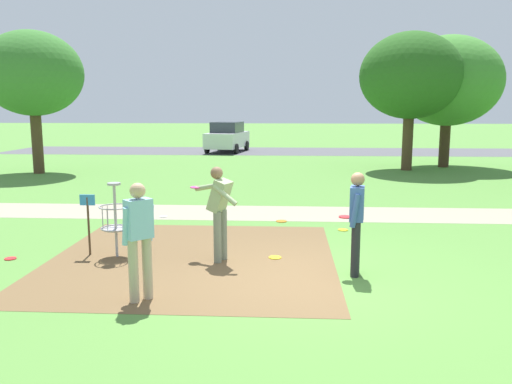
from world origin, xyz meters
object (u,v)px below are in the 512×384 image
at_px(disc_golf_basket, 112,217).
at_px(frisbee_by_tee, 163,216).
at_px(player_waiting_left, 219,207).
at_px(frisbee_near_basket, 275,258).
at_px(player_foreground_watching, 139,235).
at_px(frisbee_mid_grass, 343,230).
at_px(tree_mid_center, 411,76).
at_px(player_throwing, 356,218).
at_px(tree_near_left, 33,74).
at_px(frisbee_far_left, 10,259).
at_px(frisbee_far_right, 281,221).
at_px(tree_near_right, 448,81).
at_px(parked_car_leftmost, 227,137).

xyz_separation_m(disc_golf_basket, frisbee_by_tee, (0.08, 3.53, -0.74)).
bearing_deg(player_waiting_left, frisbee_near_basket, 12.63).
distance_m(player_foreground_watching, frisbee_mid_grass, 5.68).
height_order(frisbee_near_basket, frisbee_by_tee, same).
bearing_deg(tree_mid_center, frisbee_by_tee, -128.85).
height_order(player_throwing, tree_near_left, tree_near_left).
bearing_deg(player_foreground_watching, tree_mid_center, 65.46).
height_order(frisbee_far_left, tree_mid_center, tree_mid_center).
height_order(player_waiting_left, tree_mid_center, tree_mid_center).
height_order(frisbee_far_right, tree_mid_center, tree_mid_center).
height_order(frisbee_far_left, tree_near_right, tree_near_right).
distance_m(player_waiting_left, frisbee_mid_grass, 3.64).
bearing_deg(player_throwing, disc_golf_basket, 169.67).
bearing_deg(player_throwing, tree_near_left, 132.32).
xyz_separation_m(disc_golf_basket, tree_mid_center, (8.46, 13.93, 3.30)).
bearing_deg(frisbee_far_right, player_waiting_left, -108.03).
xyz_separation_m(disc_golf_basket, frisbee_near_basket, (2.99, 0.08, -0.74)).
height_order(tree_mid_center, parked_car_leftmost, tree_mid_center).
bearing_deg(parked_car_leftmost, frisbee_far_left, -93.36).
distance_m(disc_golf_basket, frisbee_far_left, 2.01).
height_order(frisbee_by_tee, frisbee_far_right, same).
distance_m(player_waiting_left, frisbee_far_left, 3.96).
xyz_separation_m(player_foreground_watching, frisbee_near_basket, (1.87, 2.22, -0.96)).
bearing_deg(frisbee_far_right, tree_mid_center, 63.43).
bearing_deg(tree_near_left, frisbee_far_right, -40.27).
bearing_deg(player_waiting_left, disc_golf_basket, 175.98).
distance_m(player_throwing, frisbee_far_left, 6.27).
xyz_separation_m(frisbee_far_right, tree_near_left, (-10.26, 8.69, 4.06)).
height_order(disc_golf_basket, frisbee_far_right, disc_golf_basket).
height_order(player_waiting_left, frisbee_near_basket, player_waiting_left).
height_order(frisbee_far_right, tree_near_right, tree_near_right).
distance_m(frisbee_mid_grass, frisbee_far_right, 1.62).
xyz_separation_m(player_waiting_left, parked_car_leftmost, (-2.48, 22.92, -0.06)).
height_order(player_waiting_left, parked_car_leftmost, parked_car_leftmost).
xyz_separation_m(disc_golf_basket, player_throwing, (4.33, -0.79, 0.21)).
bearing_deg(player_waiting_left, player_foreground_watching, -113.67).
bearing_deg(tree_mid_center, tree_near_right, 33.23).
distance_m(frisbee_near_basket, frisbee_far_left, 4.85).
bearing_deg(frisbee_far_right, tree_near_right, 58.59).
height_order(frisbee_near_basket, parked_car_leftmost, parked_car_leftmost).
relative_size(player_foreground_watching, frisbee_near_basket, 7.21).
bearing_deg(frisbee_far_right, frisbee_far_left, -144.99).
bearing_deg(frisbee_far_left, disc_golf_basket, 8.47).
distance_m(frisbee_far_right, tree_near_left, 14.04).
bearing_deg(parked_car_leftmost, frisbee_far_right, -79.70).
bearing_deg(disc_golf_basket, parked_car_leftmost, 91.23).
relative_size(frisbee_mid_grass, tree_near_right, 0.04).
relative_size(player_throwing, frisbee_far_right, 6.67).
bearing_deg(frisbee_far_left, frisbee_mid_grass, 22.55).
relative_size(frisbee_far_left, tree_near_left, 0.04).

